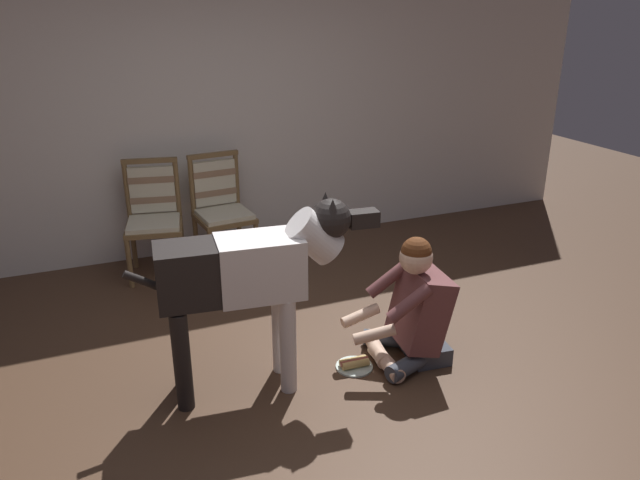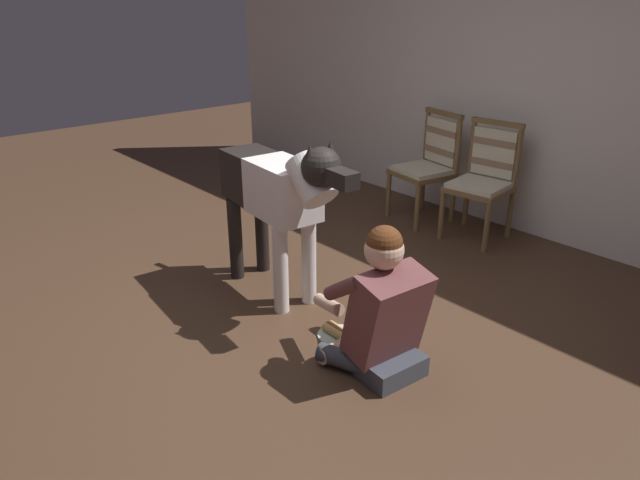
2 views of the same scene
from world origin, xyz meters
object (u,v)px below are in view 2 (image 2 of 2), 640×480
Objects in this scene: person_sitting_on_floor at (381,313)px; dining_chair_right_of_pair at (485,175)px; dining_chair_left_of_pair at (430,161)px; hot_dog_on_plate at (337,332)px; large_dog at (278,193)px.

dining_chair_right_of_pair is at bearing 109.84° from person_sitting_on_floor.
hot_dog_on_plate is (0.93, -2.02, -0.52)m from dining_chair_left_of_pair.
dining_chair_left_of_pair is at bearing 114.75° from hot_dog_on_plate.
large_dog reaches higher than dining_chair_right_of_pair.
dining_chair_right_of_pair is at bearing 99.97° from hot_dog_on_plate.
dining_chair_right_of_pair reaches higher than hot_dog_on_plate.
dining_chair_left_of_pair reaches higher than hot_dog_on_plate.
dining_chair_right_of_pair is 1.99m from large_dog.
person_sitting_on_floor is at bearing -70.16° from dining_chair_right_of_pair.
person_sitting_on_floor is at bearing -5.96° from large_dog.
dining_chair_right_of_pair is 2.12m from hot_dog_on_plate.
dining_chair_left_of_pair is 0.58m from dining_chair_right_of_pair.
dining_chair_right_of_pair is 2.20m from person_sitting_on_floor.
dining_chair_right_of_pair reaches higher than person_sitting_on_floor.
dining_chair_left_of_pair is at bearing 122.64° from person_sitting_on_floor.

